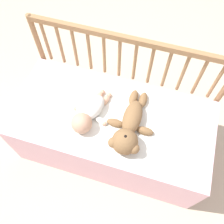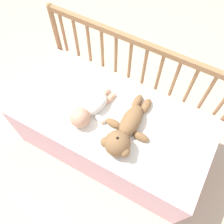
{
  "view_description": "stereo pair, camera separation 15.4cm",
  "coord_description": "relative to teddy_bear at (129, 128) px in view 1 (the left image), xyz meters",
  "views": [
    {
      "loc": [
        0.22,
        -0.71,
        1.89
      ],
      "look_at": [
        0.0,
        0.0,
        0.54
      ],
      "focal_mm": 40.0,
      "sensor_mm": 36.0,
      "label": 1
    },
    {
      "loc": [
        0.36,
        -0.65,
        1.89
      ],
      "look_at": [
        0.0,
        0.0,
        0.54
      ],
      "focal_mm": 40.0,
      "sensor_mm": 36.0,
      "label": 2
    }
  ],
  "objects": [
    {
      "name": "blanket",
      "position": [
        -0.09,
        0.08,
        -0.06
      ],
      "size": [
        0.75,
        0.57,
        0.01
      ],
      "color": "white",
      "rests_on": "crib_mattress"
    },
    {
      "name": "crib_rail",
      "position": [
        -0.13,
        0.41,
        0.06
      ],
      "size": [
        1.31,
        0.04,
        0.85
      ],
      "color": "#997047",
      "rests_on": "ground_plane"
    },
    {
      "name": "teddy_bear",
      "position": [
        0.0,
        0.0,
        0.0
      ],
      "size": [
        0.3,
        0.47,
        0.16
      ],
      "color": "olive",
      "rests_on": "crib_mattress"
    },
    {
      "name": "ground_plane",
      "position": [
        -0.13,
        0.08,
        -0.55
      ],
      "size": [
        12.0,
        12.0,
        0.0
      ],
      "primitive_type": "plane",
      "color": "#C6B293"
    },
    {
      "name": "crib_mattress",
      "position": [
        -0.13,
        0.08,
        -0.31
      ],
      "size": [
        1.31,
        0.62,
        0.48
      ],
      "color": "#EDB7C6",
      "rests_on": "ground_plane"
    },
    {
      "name": "baby",
      "position": [
        -0.26,
        0.03,
        -0.01
      ],
      "size": [
        0.25,
        0.36,
        0.13
      ],
      "color": "white",
      "rests_on": "crib_mattress"
    }
  ]
}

